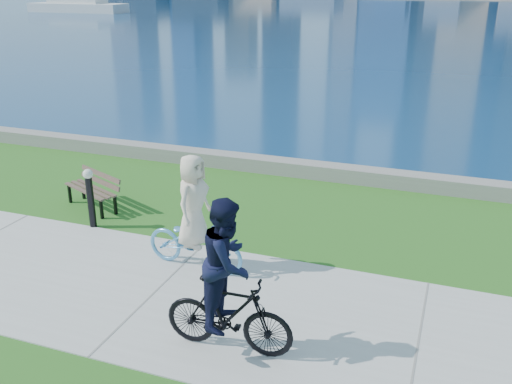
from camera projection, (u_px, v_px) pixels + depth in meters
ground at (156, 292)px, 8.94m from camera, size 320.00×320.00×0.00m
concrete_path at (155, 292)px, 8.94m from camera, size 80.00×3.50×0.02m
seawall at (278, 166)px, 14.32m from camera, size 90.00×0.50×0.35m
bay_water at (440, 14)px, 72.08m from camera, size 320.00×131.00×0.01m
ferry_near at (78, 6)px, 75.80m from camera, size 13.46×3.85×1.83m
park_bench at (94, 187)px, 12.07m from camera, size 1.53×1.04×0.75m
bollard_lamp at (90, 194)px, 11.03m from camera, size 0.19×0.19×1.21m
cyclist_woman at (194, 227)px, 9.43m from camera, size 0.77×1.83×1.99m
cyclist_man at (228, 289)px, 7.24m from camera, size 0.67×1.76×2.14m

